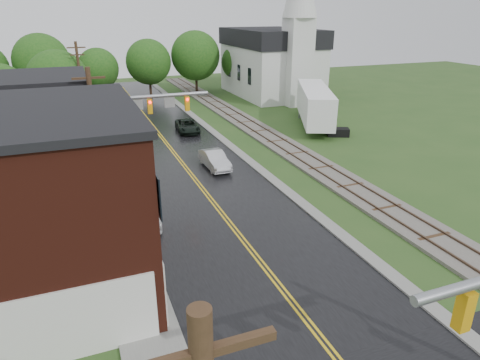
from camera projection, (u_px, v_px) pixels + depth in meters
main_road at (181, 161)px, 36.10m from camera, size 10.00×90.00×0.02m
curb_right at (222, 139)px, 42.25m from camera, size 0.80×70.00×0.12m
sidewalk_left at (111, 194)px, 29.68m from camera, size 2.40×50.00×0.12m
yellow_house at (28, 154)px, 27.74m from camera, size 8.00×7.00×6.40m
darkred_building at (50, 133)px, 36.23m from camera, size 7.00×6.00×4.40m
church at (275, 55)px, 61.22m from camera, size 10.40×18.40×20.00m
railroad at (264, 134)px, 43.76m from camera, size 3.20×80.00×0.30m
traffic_signal_far at (140, 115)px, 30.49m from camera, size 7.34×0.43×7.20m
utility_pole_b at (97, 142)px, 25.13m from camera, size 1.80×0.28×9.00m
utility_pole_c at (81, 85)px, 44.16m from camera, size 1.80×0.28×9.00m
tree_left_c at (0, 99)px, 38.31m from camera, size 6.00×6.00×7.65m
tree_left_e at (60, 82)px, 45.08m from camera, size 6.40×6.40×8.16m
suv_dark at (187, 126)px, 44.56m from camera, size 2.51×4.76×1.28m
sedan_silver at (215, 160)px, 34.36m from camera, size 1.63×4.29×1.40m
pickup_white at (142, 212)px, 25.61m from camera, size 2.28×4.84×1.36m
semi_trailer at (315, 103)px, 46.68m from camera, size 7.93×13.07×4.07m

